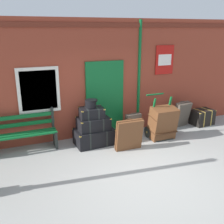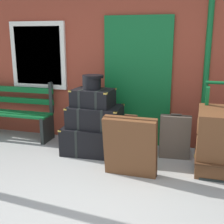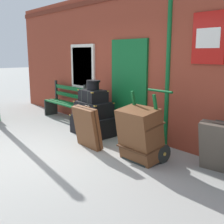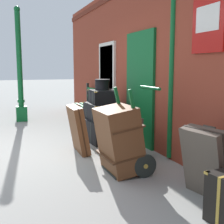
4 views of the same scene
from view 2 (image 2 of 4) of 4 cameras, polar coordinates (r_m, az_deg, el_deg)
brick_facade at (r=4.99m, az=4.67°, el=12.28°), size 10.40×0.35×3.20m
platform_bench at (r=5.63m, az=-19.06°, el=-0.11°), size 1.60×0.43×1.01m
steamer_trunk_base at (r=4.66m, az=-3.03°, el=-5.27°), size 1.04×0.70×0.43m
steamer_trunk_middle at (r=4.57m, az=-3.27°, el=-0.84°), size 0.82×0.57×0.33m
steamer_trunk_top at (r=4.52m, az=-3.68°, el=2.78°), size 0.64×0.49×0.27m
round_hatbox at (r=4.49m, az=-3.86°, el=5.97°), size 0.32×0.30×0.21m
porters_trolley at (r=4.24m, az=20.48°, el=-7.39°), size 0.71×0.65×1.19m
suitcase_slate at (r=4.51m, az=12.05°, el=-4.71°), size 0.46×0.18×0.69m
suitcase_olive at (r=3.82m, az=3.55°, el=-6.72°), size 0.69×0.30×0.83m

